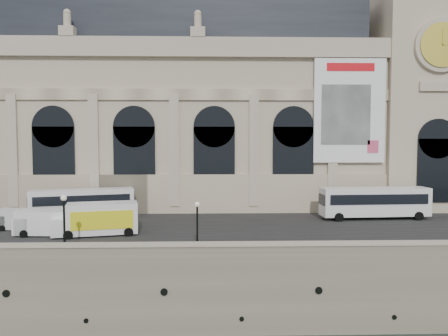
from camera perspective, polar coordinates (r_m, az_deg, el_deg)
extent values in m
cube|color=gray|center=(69.38, -6.33, -6.61)|extent=(160.00, 70.00, 6.00)
cube|color=#2D2D2D|center=(48.28, -8.42, -7.45)|extent=(160.00, 24.00, 0.06)
cube|color=gray|center=(35.21, -11.06, -10.74)|extent=(160.00, 1.20, 1.10)
cube|color=#BFB59A|center=(35.07, -11.07, -9.79)|extent=(160.00, 1.40, 0.12)
cube|color=#BDB092|center=(65.14, -12.00, 5.04)|extent=(68.00, 18.00, 22.00)
cube|color=#BFB59A|center=(56.54, -13.56, -3.37)|extent=(68.60, 0.40, 5.00)
cube|color=#BFB59A|center=(57.18, -13.86, 15.14)|extent=(69.00, 0.80, 2.40)
cube|color=#BFB59A|center=(56.44, -13.74, 9.34)|extent=(68.00, 0.30, 1.40)
cube|color=#242830|center=(67.01, -12.16, 17.10)|extent=(64.00, 15.00, 6.00)
cube|color=#242830|center=(67.92, -12.20, 19.97)|extent=(56.00, 10.00, 1.20)
cube|color=#BFB59A|center=(60.13, -25.87, 2.04)|extent=(1.20, 0.50, 14.00)
cube|color=black|center=(58.37, -21.33, 0.64)|extent=(5.20, 0.25, 9.00)
cylinder|color=black|center=(58.33, -21.43, 5.06)|extent=(5.20, 0.25, 5.20)
cube|color=#BFB59A|center=(56.76, -16.62, 2.18)|extent=(1.20, 0.50, 14.00)
cube|color=black|center=(55.79, -11.61, 0.69)|extent=(5.20, 0.25, 9.00)
cylinder|color=black|center=(55.76, -11.67, 5.32)|extent=(5.20, 0.25, 5.20)
cube|color=#BFB59A|center=(55.02, -6.51, 2.27)|extent=(1.20, 0.50, 14.00)
cube|color=black|center=(54.95, -1.29, 0.72)|extent=(5.20, 0.25, 9.00)
cylinder|color=black|center=(54.91, -1.29, 5.42)|extent=(5.20, 0.25, 5.20)
cube|color=#BFB59A|center=(55.08, 3.92, 2.28)|extent=(1.20, 0.50, 14.00)
cube|color=black|center=(55.90, 9.02, 0.73)|extent=(5.20, 0.25, 9.00)
cylinder|color=black|center=(55.87, 9.06, 5.34)|extent=(5.20, 0.25, 5.20)
cube|color=#BFB59A|center=(56.92, 14.00, 2.23)|extent=(1.20, 0.50, 14.00)
cube|color=white|center=(57.41, 16.07, 7.20)|extent=(9.00, 0.35, 13.00)
cube|color=red|center=(57.83, 16.22, 12.55)|extent=(6.00, 0.06, 1.00)
cube|color=gray|center=(57.04, 15.64, 6.72)|extent=(6.20, 0.06, 7.50)
cube|color=#CB476B|center=(58.08, 18.88, 2.66)|extent=(1.40, 0.06, 1.60)
cube|color=#BDB092|center=(67.55, 23.42, 8.17)|extent=(12.00, 14.00, 30.00)
cylinder|color=#BFB59A|center=(61.94, 26.49, 14.16)|extent=(6.60, 0.50, 6.60)
cylinder|color=black|center=(61.68, 26.62, 14.20)|extent=(5.40, 0.15, 5.40)
cylinder|color=yellow|center=(61.62, 26.65, 14.21)|extent=(5.50, 0.06, 5.50)
cube|color=yellow|center=(61.73, 26.71, 15.04)|extent=(0.14, 0.05, 2.00)
cube|color=yellow|center=(61.82, 27.20, 14.16)|extent=(1.40, 0.05, 0.14)
cube|color=black|center=(61.00, 26.04, -0.30)|extent=(5.00, 0.25, 8.00)
cube|color=white|center=(54.65, -17.98, -4.24)|extent=(12.01, 5.64, 3.05)
cube|color=black|center=(54.96, -24.18, -4.03)|extent=(0.70, 2.19, 1.18)
cube|color=black|center=(53.34, -17.99, -4.00)|extent=(10.41, 3.08, 1.08)
cube|color=black|center=(55.85, -17.98, -3.67)|extent=(10.41, 3.08, 1.08)
cylinder|color=black|center=(53.86, -22.69, -6.04)|extent=(1.03, 0.56, 0.98)
cylinder|color=black|center=(56.27, -22.47, -5.63)|extent=(1.03, 0.56, 0.98)
cylinder|color=black|center=(53.80, -13.21, -5.87)|extent=(1.03, 0.56, 0.98)
cylinder|color=black|center=(56.22, -13.41, -5.47)|extent=(1.03, 0.56, 0.98)
cube|color=white|center=(54.30, 19.07, -4.16)|extent=(12.76, 3.32, 3.26)
cube|color=black|center=(52.04, 12.67, -4.03)|extent=(0.21, 2.42, 1.26)
cube|color=black|center=(53.02, 19.68, -3.90)|extent=(11.57, 0.71, 1.16)
cube|color=black|center=(55.48, 18.52, -3.55)|extent=(11.57, 0.71, 1.16)
cylinder|color=black|center=(51.59, 14.79, -6.26)|extent=(1.07, 0.37, 1.05)
cylinder|color=black|center=(54.04, 13.85, -5.80)|extent=(1.07, 0.37, 1.05)
cylinder|color=black|center=(55.46, 24.10, -5.77)|extent=(1.07, 0.37, 1.05)
cylinder|color=black|center=(57.75, 22.84, -5.38)|extent=(1.07, 0.37, 1.05)
cube|color=white|center=(45.94, -22.16, -6.55)|extent=(5.56, 2.46, 2.32)
cube|color=white|center=(46.93, -24.59, -6.84)|extent=(1.66, 2.21, 1.61)
cube|color=black|center=(47.09, -25.22, -6.14)|extent=(0.18, 1.81, 0.81)
cylinder|color=black|center=(45.92, -24.68, -7.86)|extent=(0.78, 0.30, 0.77)
cylinder|color=black|center=(47.78, -23.53, -7.39)|extent=(0.78, 0.30, 0.77)
cylinder|color=black|center=(44.48, -20.63, -8.12)|extent=(0.78, 0.30, 0.77)
cylinder|color=black|center=(46.40, -19.61, -7.62)|extent=(0.78, 0.30, 0.77)
cube|color=silver|center=(49.86, -24.95, -6.04)|extent=(4.97, 2.51, 2.03)
cube|color=silver|center=(50.92, -26.78, -6.25)|extent=(1.58, 2.02, 1.41)
cube|color=black|center=(51.11, -27.26, -5.67)|extent=(0.29, 1.58, 0.70)
cylinder|color=black|center=(50.05, -26.98, -7.05)|extent=(0.69, 0.31, 0.67)
cylinder|color=black|center=(51.57, -25.84, -6.72)|extent=(0.69, 0.31, 0.67)
cylinder|color=black|center=(48.45, -23.95, -7.31)|extent=(0.69, 0.31, 0.67)
cylinder|color=black|center=(50.02, -22.87, -6.95)|extent=(0.69, 0.31, 0.67)
cube|color=white|center=(44.39, -15.59, -6.30)|extent=(7.02, 3.92, 2.98)
cube|color=yellow|center=(43.11, -15.63, -6.60)|extent=(5.61, 1.31, 1.77)
cube|color=red|center=(43.11, -15.63, -6.60)|extent=(3.24, 0.76, 0.66)
cube|color=white|center=(44.76, -20.42, -7.18)|extent=(2.25, 2.76, 1.66)
cylinder|color=black|center=(43.57, -19.71, -8.27)|extent=(0.93, 0.49, 0.88)
cylinder|color=black|center=(46.05, -19.40, -7.63)|extent=(0.93, 0.49, 0.88)
cylinder|color=black|center=(43.38, -12.36, -8.19)|extent=(0.93, 0.49, 0.88)
cylinder|color=black|center=(45.87, -12.46, -7.55)|extent=(0.93, 0.49, 0.88)
cylinder|color=black|center=(38.81, -20.07, -10.05)|extent=(0.49, 0.49, 0.44)
cylinder|color=black|center=(38.40, -20.13, -7.14)|extent=(0.18, 0.18, 4.45)
sphere|color=beige|center=(38.04, -20.21, -3.68)|extent=(0.49, 0.49, 0.49)
cylinder|color=black|center=(36.73, -3.50, -10.66)|extent=(0.43, 0.43, 0.39)
cylinder|color=black|center=(36.34, -3.51, -7.96)|extent=(0.16, 0.16, 3.92)
sphere|color=beige|center=(35.98, -3.52, -4.75)|extent=(0.43, 0.43, 0.43)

